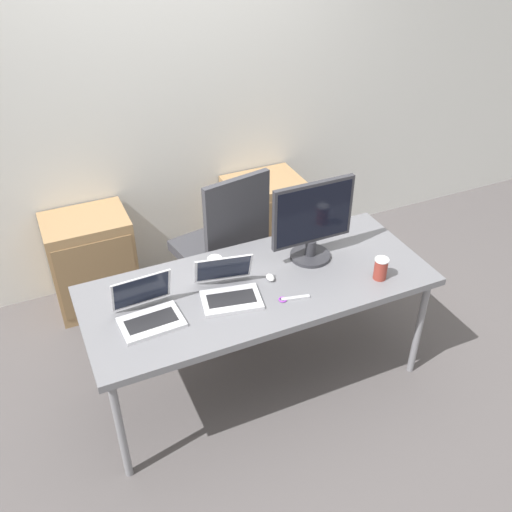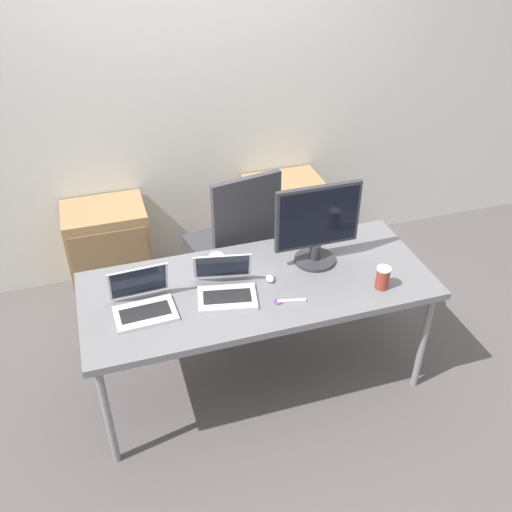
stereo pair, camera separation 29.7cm
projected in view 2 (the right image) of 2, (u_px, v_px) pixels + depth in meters
The scene contains 13 objects.
ground_plane at pixel (258, 378), 3.44m from camera, with size 14.00×14.00×0.00m, color #514C4C.
wall_back at pixel (196, 93), 3.76m from camera, with size 10.00×0.05×2.60m.
desk at pixel (258, 290), 3.05m from camera, with size 1.86×0.77×0.72m.
office_chair at pixel (234, 258), 3.76m from camera, with size 0.56×0.60×1.09m.
cabinet_left at pixel (110, 251), 3.95m from camera, with size 0.54×0.41×0.68m.
cabinet_right at pixel (284, 222), 4.26m from camera, with size 0.54×0.41×0.68m.
laptop_left at pixel (143, 303), 2.82m from camera, with size 0.31×0.28×0.21m.
laptop_right at pixel (226, 287), 2.93m from camera, with size 0.33×0.34×0.21m.
monitor at pixel (317, 225), 3.06m from camera, with size 0.48×0.23×0.47m.
mouse at pixel (270, 279), 3.03m from camera, with size 0.04×0.06×0.03m.
coffee_cup_white at pixel (217, 263), 3.09m from camera, with size 0.08×0.08×0.10m.
coffee_cup_brown at pixel (383, 278), 2.96m from camera, with size 0.08×0.08×0.12m.
scissors at pixel (287, 301), 2.90m from camera, with size 0.17×0.07×0.01m.
Camera 2 is at (-0.73, -2.29, 2.57)m, focal length 40.00 mm.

